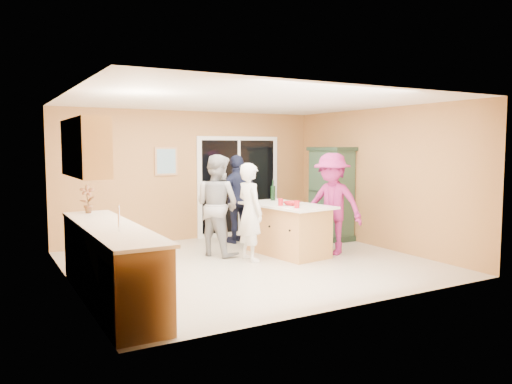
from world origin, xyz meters
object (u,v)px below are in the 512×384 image
green_hutch (331,194)px  woman_grey (217,205)px  woman_white (250,212)px  woman_navy (238,199)px  woman_magenta (332,204)px  kitchen_island (287,231)px

green_hutch → woman_grey: 2.71m
woman_white → woman_navy: 1.59m
green_hutch → woman_magenta: size_ratio=1.06×
woman_white → woman_grey: 0.71m
green_hutch → woman_navy: green_hutch is taller
woman_grey → woman_magenta: 2.01m
green_hutch → woman_white: bearing=-158.9°
kitchen_island → green_hutch: bearing=18.8°
woman_grey → woman_magenta: size_ratio=0.99×
green_hutch → woman_navy: bearing=163.0°
kitchen_island → woman_grey: 1.30m
kitchen_island → woman_white: 0.90m
woman_grey → woman_magenta: (1.80, -0.89, 0.01)m
kitchen_island → woman_grey: size_ratio=1.02×
woman_grey → woman_magenta: bearing=-143.3°
woman_white → woman_navy: (0.55, 1.49, 0.05)m
kitchen_island → woman_navy: bearing=92.8°
kitchen_island → woman_white: bearing=-179.2°
kitchen_island → woman_magenta: woman_magenta is taller
woman_white → green_hutch: bearing=-71.5°
woman_grey → woman_navy: size_ratio=1.01×
woman_navy → woman_magenta: 1.98m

